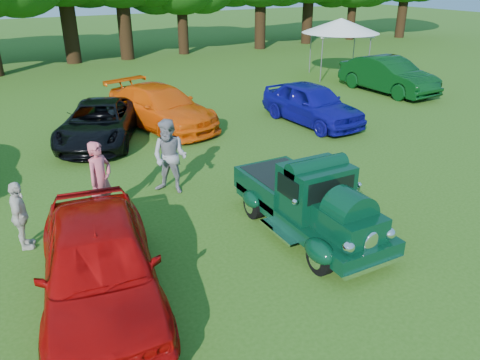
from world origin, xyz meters
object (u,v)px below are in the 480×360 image
red_convertible (99,263)px  back_car_black (99,122)px  back_car_orange (161,107)px  spectator_grey (170,157)px  hero_pickup (309,202)px  spectator_pink (101,180)px  spectator_white (20,216)px  back_car_blue (312,103)px  back_car_green (388,75)px  canopy_tent (341,26)px

red_convertible → back_car_black: bearing=85.8°
red_convertible → back_car_black: (2.00, 8.66, -0.14)m
back_car_orange → spectator_grey: bearing=-123.1°
hero_pickup → red_convertible: bearing=-175.9°
red_convertible → back_car_black: 8.89m
spectator_pink → spectator_white: size_ratio=1.24×
back_car_blue → back_car_green: bearing=16.4°
hero_pickup → canopy_tent: bearing=48.7°
back_car_green → spectator_grey: (-13.08, -5.57, 0.16)m
back_car_orange → back_car_blue: (5.18, -2.28, 0.02)m
back_car_black → back_car_green: 13.77m
canopy_tent → back_car_orange: bearing=-160.5°
spectator_pink → back_car_green: bearing=-12.2°
spectator_pink → spectator_white: spectator_pink is taller
back_car_black → spectator_white: size_ratio=3.23×
spectator_pink → spectator_grey: (1.89, 0.50, 0.05)m
back_car_orange → canopy_tent: size_ratio=0.96×
back_car_black → back_car_blue: bearing=12.3°
hero_pickup → spectator_white: 6.05m
back_car_blue → spectator_pink: (-8.79, -3.74, 0.17)m
back_car_blue → hero_pickup: bearing=-131.2°
spectator_pink → spectator_white: (-1.80, -0.62, -0.18)m
hero_pickup → red_convertible: hero_pickup is taller
back_car_blue → back_car_orange: bearing=151.9°
spectator_grey → red_convertible: bearing=-80.3°
back_car_blue → spectator_grey: (-6.90, -3.24, 0.22)m
red_convertible → spectator_white: 2.79m
spectator_pink → canopy_tent: canopy_tent is taller
spectator_grey → canopy_tent: (13.38, 9.64, 1.69)m
back_car_black → spectator_pink: 5.58m
back_car_orange → hero_pickup: bearing=-104.5°
back_car_black → spectator_white: (-3.01, -6.06, 0.08)m
red_convertible → back_car_orange: size_ratio=0.93×
back_car_black → back_car_green: bearing=27.6°
red_convertible → back_car_blue: size_ratio=1.07×
hero_pickup → red_convertible: (-4.60, -0.33, 0.10)m
back_car_blue → spectator_white: bearing=-161.9°
hero_pickup → back_car_green: hero_pickup is taller
hero_pickup → red_convertible: 4.61m
spectator_grey → hero_pickup: bearing=-14.8°
back_car_green → canopy_tent: bearing=83.1°
spectator_grey → canopy_tent: bearing=81.3°
hero_pickup → back_car_orange: hero_pickup is taller
spectator_pink → spectator_grey: spectator_grey is taller
back_car_orange → red_convertible: bearing=-131.2°
red_convertible → spectator_white: size_ratio=3.19×
back_car_black → back_car_green: back_car_green is taller
red_convertible → back_car_blue: red_convertible is taller
back_car_blue → spectator_white: size_ratio=2.99×
spectator_pink → canopy_tent: bearing=-0.7°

